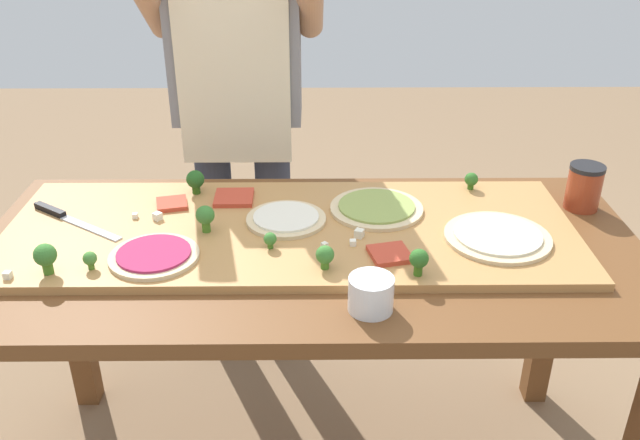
# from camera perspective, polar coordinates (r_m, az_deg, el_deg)

# --- Properties ---
(prep_table) EXTENTS (1.64, 0.78, 0.80)m
(prep_table) POSITION_cam_1_polar(r_m,az_deg,el_deg) (1.71, -0.80, -5.20)
(prep_table) COLOR brown
(prep_table) RESTS_ON ground
(cutting_board) EXTENTS (1.43, 0.54, 0.02)m
(cutting_board) POSITION_cam_1_polar(r_m,az_deg,el_deg) (1.70, -2.52, -0.90)
(cutting_board) COLOR #B27F47
(cutting_board) RESTS_ON prep_table
(chefs_knife) EXTENTS (0.27, 0.20, 0.02)m
(chefs_knife) POSITION_cam_1_polar(r_m,az_deg,el_deg) (1.85, -20.82, 0.29)
(chefs_knife) COLOR #B7BABF
(chefs_knife) RESTS_ON cutting_board
(pizza_whole_white_garlic) EXTENTS (0.20, 0.20, 0.02)m
(pizza_whole_white_garlic) POSITION_cam_1_polar(r_m,az_deg,el_deg) (1.72, -2.89, 0.12)
(pizza_whole_white_garlic) COLOR beige
(pizza_whole_white_garlic) RESTS_ON cutting_board
(pizza_whole_cheese_artichoke) EXTENTS (0.26, 0.26, 0.02)m
(pizza_whole_cheese_artichoke) POSITION_cam_1_polar(r_m,az_deg,el_deg) (1.69, 14.80, -1.35)
(pizza_whole_cheese_artichoke) COLOR beige
(pizza_whole_cheese_artichoke) RESTS_ON cutting_board
(pizza_whole_pesto_green) EXTENTS (0.24, 0.24, 0.02)m
(pizza_whole_pesto_green) POSITION_cam_1_polar(r_m,az_deg,el_deg) (1.77, 4.81, 1.04)
(pizza_whole_pesto_green) COLOR beige
(pizza_whole_pesto_green) RESTS_ON cutting_board
(pizza_whole_beet_magenta) EXTENTS (0.21, 0.21, 0.02)m
(pizza_whole_beet_magenta) POSITION_cam_1_polar(r_m,az_deg,el_deg) (1.60, -13.88, -2.92)
(pizza_whole_beet_magenta) COLOR beige
(pizza_whole_beet_magenta) RESTS_ON cutting_board
(pizza_slice_near_right) EXTENTS (0.11, 0.11, 0.01)m
(pizza_slice_near_right) POSITION_cam_1_polar(r_m,az_deg,el_deg) (1.57, 5.93, -2.88)
(pizza_slice_near_right) COLOR #BC3D28
(pizza_slice_near_right) RESTS_ON cutting_board
(pizza_slice_near_left) EXTENTS (0.09, 0.09, 0.01)m
(pizza_slice_near_left) POSITION_cam_1_polar(r_m,az_deg,el_deg) (1.84, -12.44, 1.36)
(pizza_slice_near_left) COLOR #BC3D28
(pizza_slice_near_left) RESTS_ON cutting_board
(pizza_slice_center) EXTENTS (0.11, 0.11, 0.01)m
(pizza_slice_center) POSITION_cam_1_polar(r_m,az_deg,el_deg) (1.84, -7.30, 1.89)
(pizza_slice_center) COLOR #BC3D28
(pizza_slice_center) RESTS_ON cutting_board
(broccoli_floret_front_mid) EXTENTS (0.04, 0.04, 0.06)m
(broccoli_floret_front_mid) POSITION_cam_1_polar(r_m,az_deg,el_deg) (1.50, 0.42, -3.03)
(broccoli_floret_front_mid) COLOR #3F7220
(broccoli_floret_front_mid) RESTS_ON cutting_board
(broccoli_floret_front_right) EXTENTS (0.05, 0.05, 0.07)m
(broccoli_floret_front_right) POSITION_cam_1_polar(r_m,az_deg,el_deg) (1.60, -22.23, -2.85)
(broccoli_floret_front_right) COLOR #3F7220
(broccoli_floret_front_right) RESTS_ON cutting_board
(broccoli_floret_center_right) EXTENTS (0.05, 0.05, 0.07)m
(broccoli_floret_center_right) POSITION_cam_1_polar(r_m,az_deg,el_deg) (1.67, -9.69, 0.32)
(broccoli_floret_center_right) COLOR #3F7220
(broccoli_floret_center_right) RESTS_ON cutting_board
(broccoli_floret_center_left) EXTENTS (0.03, 0.03, 0.04)m
(broccoli_floret_center_left) POSITION_cam_1_polar(r_m,az_deg,el_deg) (1.59, -18.90, -3.14)
(broccoli_floret_center_left) COLOR #487A23
(broccoli_floret_center_left) RESTS_ON cutting_board
(broccoli_floret_back_mid) EXTENTS (0.03, 0.03, 0.04)m
(broccoli_floret_back_mid) POSITION_cam_1_polar(r_m,az_deg,el_deg) (1.59, -4.24, -1.65)
(broccoli_floret_back_mid) COLOR #3F7220
(broccoli_floret_back_mid) RESTS_ON cutting_board
(broccoli_floret_back_right) EXTENTS (0.04, 0.04, 0.05)m
(broccoli_floret_back_right) POSITION_cam_1_polar(r_m,az_deg,el_deg) (1.93, 12.69, 3.34)
(broccoli_floret_back_right) COLOR #366618
(broccoli_floret_back_right) RESTS_ON cutting_board
(broccoli_floret_back_left) EXTENTS (0.04, 0.04, 0.06)m
(broccoli_floret_back_left) POSITION_cam_1_polar(r_m,az_deg,el_deg) (1.49, 8.37, -3.34)
(broccoli_floret_back_left) COLOR #366618
(broccoli_floret_back_left) RESTS_ON cutting_board
(broccoli_floret_front_left) EXTENTS (0.05, 0.05, 0.07)m
(broccoli_floret_front_left) POSITION_cam_1_polar(r_m,az_deg,el_deg) (1.88, -10.51, 3.34)
(broccoli_floret_front_left) COLOR #2C5915
(broccoli_floret_front_left) RESTS_ON cutting_board
(cheese_crumble_a) EXTENTS (0.02, 0.02, 0.02)m
(cheese_crumble_a) POSITION_cam_1_polar(r_m,az_deg,el_deg) (1.63, -24.94, -4.25)
(cheese_crumble_a) COLOR silver
(cheese_crumble_a) RESTS_ON cutting_board
(cheese_crumble_b) EXTENTS (0.02, 0.02, 0.01)m
(cheese_crumble_b) POSITION_cam_1_polar(r_m,az_deg,el_deg) (1.59, 0.39, -2.16)
(cheese_crumble_b) COLOR silver
(cheese_crumble_b) RESTS_ON cutting_board
(cheese_crumble_c) EXTENTS (0.03, 0.03, 0.02)m
(cheese_crumble_c) POSITION_cam_1_polar(r_m,az_deg,el_deg) (1.77, -13.60, 0.31)
(cheese_crumble_c) COLOR white
(cheese_crumble_c) RESTS_ON cutting_board
(cheese_crumble_d) EXTENTS (0.01, 0.01, 0.01)m
(cheese_crumble_d) POSITION_cam_1_polar(r_m,az_deg,el_deg) (1.79, -15.39, 0.35)
(cheese_crumble_d) COLOR white
(cheese_crumble_d) RESTS_ON cutting_board
(cheese_crumble_e) EXTENTS (0.03, 0.03, 0.02)m
(cheese_crumble_e) POSITION_cam_1_polar(r_m,az_deg,el_deg) (1.64, 3.34, -1.14)
(cheese_crumble_e) COLOR silver
(cheese_crumble_e) RESTS_ON cutting_board
(cheese_crumble_f) EXTENTS (0.02, 0.02, 0.01)m
(cheese_crumble_f) POSITION_cam_1_polar(r_m,az_deg,el_deg) (1.61, 2.80, -1.93)
(cheese_crumble_f) COLOR white
(cheese_crumble_f) RESTS_ON cutting_board
(flour_cup) EXTENTS (0.10, 0.10, 0.08)m
(flour_cup) POSITION_cam_1_polar(r_m,az_deg,el_deg) (1.41, 4.33, -6.42)
(flour_cup) COLOR white
(flour_cup) RESTS_ON prep_table
(sauce_jar) EXTENTS (0.09, 0.09, 0.12)m
(sauce_jar) POSITION_cam_1_polar(r_m,az_deg,el_deg) (1.94, 21.46, 2.62)
(sauce_jar) COLOR #99381E
(sauce_jar) RESTS_ON prep_table
(cook_center) EXTENTS (0.54, 0.39, 1.67)m
(cook_center) POSITION_cam_1_polar(r_m,az_deg,el_deg) (2.18, -6.99, 10.98)
(cook_center) COLOR #333847
(cook_center) RESTS_ON ground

